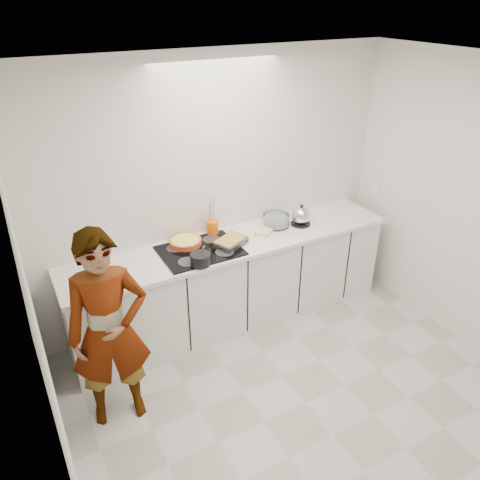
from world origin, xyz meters
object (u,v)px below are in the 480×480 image
kettle (301,216)px  cook (109,331)px  utensil_crock (213,228)px  mixing_bowl (276,221)px  hob (200,251)px  tart_dish (185,242)px  saucepan (200,259)px  baking_dish (230,242)px

kettle → cook: cook is taller
kettle → utensil_crock: kettle is taller
mixing_bowl → cook: size_ratio=0.19×
hob → tart_dish: tart_dish is taller
hob → cook: size_ratio=0.44×
hob → mixing_bowl: mixing_bowl is taller
cook → kettle: bearing=25.1°
saucepan → mixing_bowl: 1.04m
hob → saucepan: 0.25m
kettle → cook: 2.23m
saucepan → baking_dish: size_ratio=0.60×
saucepan → kettle: bearing=11.4°
hob → baking_dish: bearing=-8.2°
mixing_bowl → kettle: size_ratio=1.34×
baking_dish → tart_dish: bearing=150.2°
utensil_crock → baking_dish: bearing=-81.4°
hob → mixing_bowl: size_ratio=2.34×
tart_dish → utensil_crock: (0.32, 0.08, 0.03)m
utensil_crock → kettle: bearing=-14.4°
tart_dish → saucepan: (-0.02, -0.39, 0.02)m
tart_dish → mixing_bowl: 0.96m
hob → mixing_bowl: bearing=7.5°
hob → cook: (-1.00, -0.61, -0.10)m
tart_dish → baking_dish: (0.36, -0.21, 0.00)m
saucepan → utensil_crock: (0.34, 0.47, 0.01)m
saucepan → kettle: size_ratio=0.93×
cook → saucepan: bearing=31.6°
hob → saucepan: bearing=-112.8°
saucepan → baking_dish: 0.42m
hob → kettle: 1.13m
saucepan → mixing_bowl: size_ratio=0.69×
mixing_bowl → kettle: (0.23, -0.10, 0.04)m
cook → hob: bearing=40.0°
saucepan → hob: bearing=67.2°
saucepan → mixing_bowl: bearing=19.2°
kettle → cook: (-2.13, -0.63, -0.19)m
hob → kettle: bearing=1.0°
saucepan → baking_dish: bearing=25.8°
baking_dish → utensil_crock: size_ratio=2.45×
hob → utensil_crock: bearing=45.3°
utensil_crock → cook: 1.52m
baking_dish → mixing_bowl: size_ratio=1.16×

